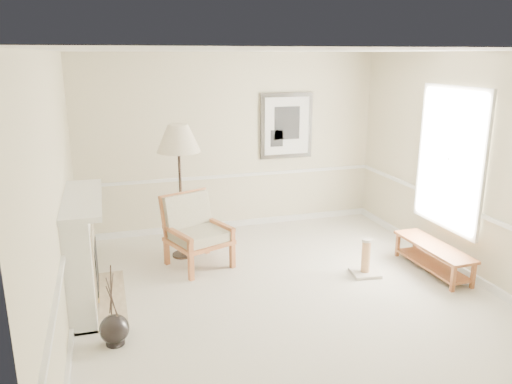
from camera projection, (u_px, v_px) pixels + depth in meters
ground at (289, 298)px, 6.07m from camera, size 5.50×5.50×0.00m
room at (300, 145)px, 5.68m from camera, size 5.04×5.54×2.92m
fireplace at (82, 252)px, 5.79m from camera, size 0.64×1.64×1.31m
floor_vase at (114, 330)px, 5.06m from camera, size 0.30×0.30×0.88m
armchair at (194, 227)px, 6.94m from camera, size 0.98×1.02×1.00m
floor_lamp at (179, 142)px, 6.89m from camera, size 0.76×0.76×1.94m
bench at (433, 254)px, 6.76m from camera, size 0.42×1.33×0.38m
scratching_post at (365, 263)px, 6.67m from camera, size 0.40×0.40×0.51m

